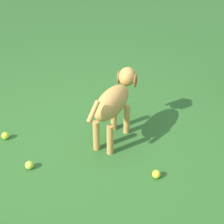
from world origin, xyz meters
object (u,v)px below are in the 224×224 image
object	(u,v)px
tennis_ball_0	(118,97)
tennis_ball_1	(5,136)
tennis_ball_2	(156,174)
dog	(115,101)
tennis_ball_3	(29,165)

from	to	relation	value
tennis_ball_0	tennis_ball_1	size ratio (longest dim) A/B	1.00
tennis_ball_2	dog	bearing A→B (deg)	148.78
tennis_ball_1	tennis_ball_3	xyz separation A→B (m)	(0.44, -0.21, 0.00)
tennis_ball_2	tennis_ball_3	size ratio (longest dim) A/B	1.00
dog	tennis_ball_3	xyz separation A→B (m)	(-0.41, -0.68, -0.35)
tennis_ball_0	tennis_ball_3	distance (m)	1.30
dog	tennis_ball_0	distance (m)	0.76
tennis_ball_0	tennis_ball_3	bearing A→B (deg)	-95.82
tennis_ball_0	dog	bearing A→B (deg)	-65.99
tennis_ball_2	tennis_ball_3	bearing A→B (deg)	-158.58
tennis_ball_1	dog	bearing A→B (deg)	28.75
tennis_ball_1	tennis_ball_2	size ratio (longest dim) A/B	1.00
dog	tennis_ball_1	size ratio (longest dim) A/B	12.87
tennis_ball_1	tennis_ball_2	xyz separation A→B (m)	(1.36, 0.15, 0.00)
tennis_ball_3	tennis_ball_0	bearing A→B (deg)	84.18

